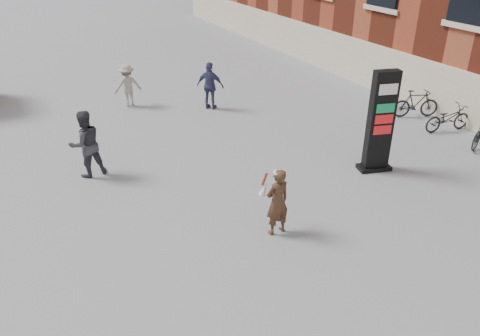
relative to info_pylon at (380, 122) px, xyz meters
name	(u,v)px	position (x,y,z in m)	size (l,w,h in m)	color
ground	(266,260)	(-4.63, -2.16, -1.40)	(100.00, 100.00, 0.00)	#9E9EA3
info_pylon	(380,122)	(0.00, 0.00, 0.00)	(0.98, 0.66, 2.80)	black
woman	(277,201)	(-3.96, -1.40, -0.60)	(0.62, 0.58, 1.56)	#392314
pedestrian_a	(86,144)	(-7.12, 3.16, -0.48)	(0.89, 0.70, 1.84)	#323239
pedestrian_b	(128,85)	(-4.75, 8.17, -0.62)	(1.01, 0.58, 1.56)	gray
pedestrian_c	(210,86)	(-2.14, 6.49, -0.53)	(1.01, 0.42, 1.73)	#35395B
bike_6	(448,118)	(3.97, 1.10, -0.96)	(0.58, 1.66, 0.87)	black
bike_7	(416,104)	(3.97, 2.52, -0.91)	(0.46, 1.63, 0.98)	black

